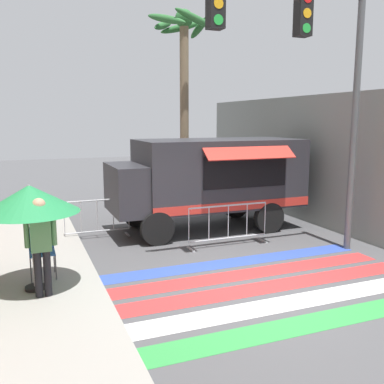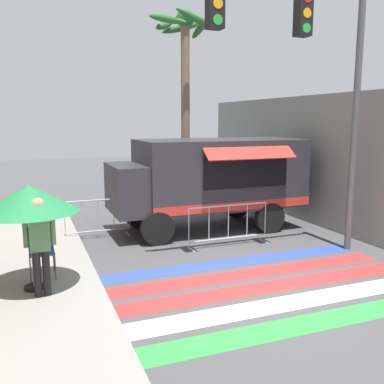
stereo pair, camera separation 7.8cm
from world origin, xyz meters
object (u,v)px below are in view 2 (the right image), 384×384
Objects in this scene: patio_umbrella at (29,199)px; palm_tree at (184,69)px; barricade_front at (228,225)px; traffic_signal_pole at (304,56)px; folding_chair at (41,247)px; barricade_side at (98,219)px; food_truck at (206,176)px; vendor_person at (40,241)px.

palm_tree is (5.18, 6.12, 3.08)m from patio_umbrella.
patio_umbrella is at bearing -161.73° from barricade_front.
traffic_signal_pole is 4.36m from barricade_front.
palm_tree reaches higher than folding_chair.
barricade_side is (1.54, 2.80, -0.20)m from folding_chair.
barricade_side is 6.17m from palm_tree.
vendor_person is (-4.64, -3.63, -0.44)m from food_truck.
traffic_signal_pole is 3.26× the size of patio_umbrella.
traffic_signal_pole is 6.78m from folding_chair.
palm_tree is at bearing 83.60° from barricade_front.
patio_umbrella is 5.07m from barricade_front.
folding_chair is 4.58m from barricade_front.
food_truck reaches higher than barricade_front.
vendor_person is at bearing -174.24° from traffic_signal_pole.
palm_tree reaches higher than patio_umbrella.
folding_chair is at bearing 72.44° from vendor_person.
food_truck is 5.78m from patio_umbrella.
patio_umbrella is 1.98× the size of folding_chair.
vendor_person is at bearing -141.99° from food_truck.
palm_tree is (0.51, 4.58, 4.34)m from barricade_front.
patio_umbrella is 8.59m from palm_tree.
palm_tree is at bearing 34.10° from folding_chair.
traffic_signal_pole is 3.59× the size of vendor_person.
food_truck is 3.25m from barricade_side.
patio_umbrella is (-5.76, -0.19, -2.74)m from traffic_signal_pole.
traffic_signal_pole is at bearing -9.71° from vendor_person.
barricade_front is at bearing 129.08° from traffic_signal_pole.
palm_tree is at bearing 82.05° from food_truck.
barricade_front is at bearing 7.50° from vendor_person.
folding_chair is 8.49m from palm_tree.
barricade_side is (-4.05, 3.28, -4.01)m from traffic_signal_pole.
vendor_person is 4.96m from barricade_front.
barricade_side is at bearing 52.23° from vendor_person.
barricade_front is (-1.10, 1.35, -4.00)m from traffic_signal_pole.
barricade_side is (-2.95, 1.93, -0.01)m from barricade_front.
traffic_signal_pole reaches higher than folding_chair.
patio_umbrella reaches higher than folding_chair.
barricade_front is 1.24× the size of barricade_side.
palm_tree is (-0.58, 5.94, 0.34)m from traffic_signal_pole.
barricade_side is (1.58, 3.85, -0.60)m from vendor_person.
folding_chair is (-4.60, -2.58, -0.85)m from food_truck.
folding_chair is (-5.59, 0.48, -3.81)m from traffic_signal_pole.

